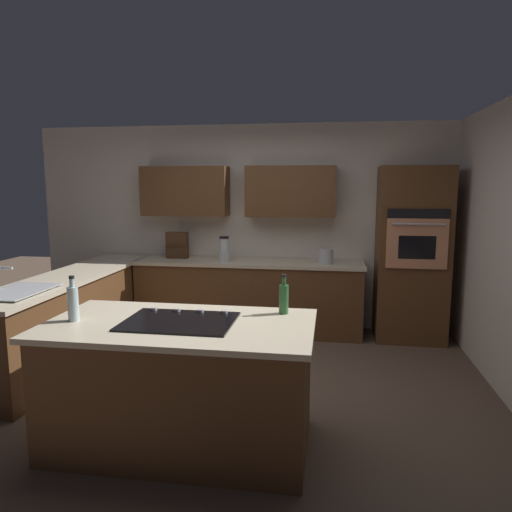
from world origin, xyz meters
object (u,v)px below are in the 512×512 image
object	(u,v)px
spice_rack	(177,245)
kettle	(326,256)
blender	(224,251)
sink_unit	(16,291)
second_bottle	(284,298)
wall_oven	(412,254)
oil_bottle	(73,302)
cooktop	(180,321)

from	to	relation	value
spice_rack	kettle	xyz separation A→B (m)	(-1.90, 0.13, -0.08)
kettle	blender	bearing A→B (deg)	0.00
blender	kettle	world-z (taller)	blender
sink_unit	second_bottle	world-z (taller)	second_bottle
wall_oven	kettle	distance (m)	1.00
spice_rack	oil_bottle	bearing A→B (deg)	93.69
cooktop	blender	world-z (taller)	blender
cooktop	second_bottle	distance (m)	0.78
blender	second_bottle	size ratio (longest dim) A/B	1.04
spice_rack	sink_unit	bearing A→B (deg)	69.88
sink_unit	spice_rack	xyz separation A→B (m)	(-0.78, -2.13, 0.15)
sink_unit	cooktop	size ratio (longest dim) A/B	0.92
blender	oil_bottle	world-z (taller)	oil_bottle
cooktop	second_bottle	size ratio (longest dim) A/B	2.58
kettle	second_bottle	size ratio (longest dim) A/B	0.61
kettle	second_bottle	xyz separation A→B (m)	(0.28, 2.30, 0.03)
cooktop	second_bottle	xyz separation A→B (m)	(-0.69, -0.34, 0.11)
cooktop	oil_bottle	world-z (taller)	oil_bottle
sink_unit	blender	size ratio (longest dim) A/B	2.28
sink_unit	second_bottle	distance (m)	2.42
spice_rack	cooktop	bearing A→B (deg)	108.50
sink_unit	spice_rack	distance (m)	2.27
kettle	wall_oven	bearing A→B (deg)	-177.45
kettle	oil_bottle	world-z (taller)	oil_bottle
wall_oven	sink_unit	xyz separation A→B (m)	(3.68, 2.04, -0.11)
spice_rack	oil_bottle	xyz separation A→B (m)	(-0.18, 2.85, -0.04)
wall_oven	sink_unit	world-z (taller)	wall_oven
wall_oven	oil_bottle	world-z (taller)	wall_oven
wall_oven	cooktop	xyz separation A→B (m)	(1.97, 2.69, -0.12)
wall_oven	second_bottle	size ratio (longest dim) A/B	6.98
oil_bottle	second_bottle	world-z (taller)	oil_bottle
cooktop	spice_rack	bearing A→B (deg)	-71.50
kettle	second_bottle	distance (m)	2.32
cooktop	spice_rack	xyz separation A→B (m)	(0.93, -2.77, 0.16)
blender	kettle	distance (m)	1.25
second_bottle	cooktop	bearing A→B (deg)	25.89
cooktop	spice_rack	size ratio (longest dim) A/B	2.25
blender	kettle	size ratio (longest dim) A/B	1.72
sink_unit	kettle	world-z (taller)	sink_unit
cooktop	blender	bearing A→B (deg)	-84.02
blender	spice_rack	distance (m)	0.66
kettle	sink_unit	bearing A→B (deg)	36.70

